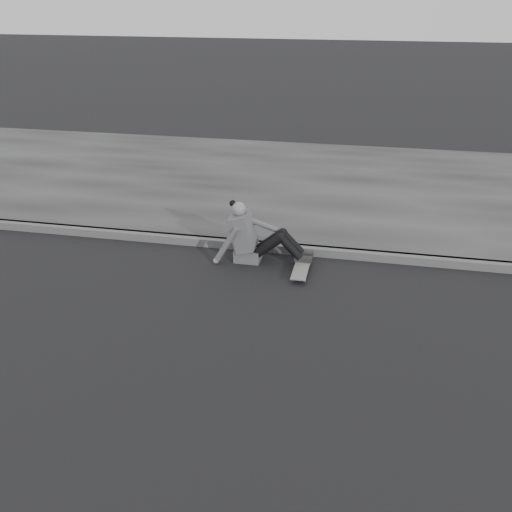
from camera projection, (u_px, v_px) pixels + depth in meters
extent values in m
plane|color=black|center=(265.00, 353.00, 6.07)|extent=(80.00, 80.00, 0.00)
cube|color=#555555|center=(298.00, 249.00, 8.33)|extent=(24.00, 0.16, 0.12)
cube|color=#353535|center=(320.00, 186.00, 11.00)|extent=(24.00, 6.00, 0.12)
cylinder|color=#A3A39E|center=(293.00, 279.00, 7.57)|extent=(0.03, 0.05, 0.05)
cylinder|color=#A3A39E|center=(304.00, 280.00, 7.54)|extent=(0.03, 0.05, 0.05)
cylinder|color=#A3A39E|center=(299.00, 262.00, 8.03)|extent=(0.03, 0.05, 0.05)
cylinder|color=#A3A39E|center=(309.00, 263.00, 8.00)|extent=(0.03, 0.05, 0.05)
cube|color=#2D2D30|center=(299.00, 277.00, 7.54)|extent=(0.16, 0.04, 0.03)
cube|color=#2D2D30|center=(304.00, 261.00, 8.00)|extent=(0.16, 0.04, 0.03)
cube|color=slate|center=(302.00, 267.00, 7.76)|extent=(0.20, 0.78, 0.02)
cube|color=#525255|center=(248.00, 254.00, 8.13)|extent=(0.36, 0.34, 0.18)
cube|color=#525255|center=(243.00, 231.00, 7.99)|extent=(0.37, 0.40, 0.57)
cube|color=#525255|center=(234.00, 223.00, 7.97)|extent=(0.14, 0.30, 0.20)
cylinder|color=gray|center=(239.00, 215.00, 7.90)|extent=(0.09, 0.09, 0.08)
sphere|color=gray|center=(239.00, 209.00, 7.86)|extent=(0.20, 0.20, 0.20)
sphere|color=black|center=(233.00, 203.00, 7.87)|extent=(0.09, 0.09, 0.09)
cylinder|color=black|center=(269.00, 246.00, 7.91)|extent=(0.43, 0.13, 0.39)
cylinder|color=black|center=(271.00, 241.00, 8.06)|extent=(0.43, 0.13, 0.39)
cylinder|color=black|center=(290.00, 248.00, 7.85)|extent=(0.35, 0.11, 0.36)
cylinder|color=black|center=(292.00, 243.00, 8.01)|extent=(0.35, 0.11, 0.36)
sphere|color=black|center=(281.00, 238.00, 7.82)|extent=(0.13, 0.13, 0.13)
sphere|color=black|center=(283.00, 233.00, 7.98)|extent=(0.13, 0.13, 0.13)
cube|color=#272727|center=(303.00, 259.00, 7.89)|extent=(0.24, 0.08, 0.07)
cube|color=#272727|center=(305.00, 254.00, 8.05)|extent=(0.24, 0.08, 0.07)
cylinder|color=#525255|center=(226.00, 245.00, 7.90)|extent=(0.38, 0.08, 0.58)
sphere|color=gray|center=(216.00, 261.00, 8.03)|extent=(0.08, 0.08, 0.08)
cylinder|color=#525255|center=(262.00, 224.00, 8.07)|extent=(0.48, 0.08, 0.21)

